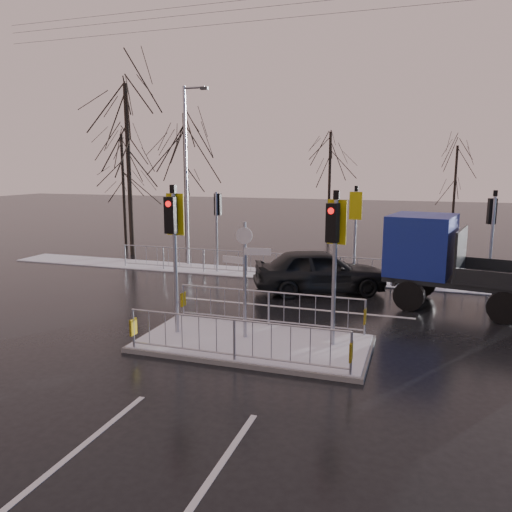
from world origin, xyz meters
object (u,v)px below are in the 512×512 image
(flatbed_truck, at_px, (450,259))
(street_lamp_left, at_px, (187,169))
(car_far_lane, at_px, (320,271))
(traffic_island, at_px, (253,331))

(flatbed_truck, distance_m, street_lamp_left, 12.41)
(car_far_lane, relative_size, flatbed_truck, 0.70)
(car_far_lane, bearing_deg, flatbed_truck, -121.61)
(car_far_lane, distance_m, flatbed_truck, 4.54)
(car_far_lane, xyz_separation_m, street_lamp_left, (-6.96, 3.39, 3.67))
(traffic_island, height_order, flatbed_truck, traffic_island)
(traffic_island, height_order, car_far_lane, traffic_island)
(traffic_island, distance_m, car_far_lane, 6.14)
(flatbed_truck, xyz_separation_m, street_lamp_left, (-11.39, 3.99, 2.88))
(street_lamp_left, bearing_deg, car_far_lane, -25.99)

